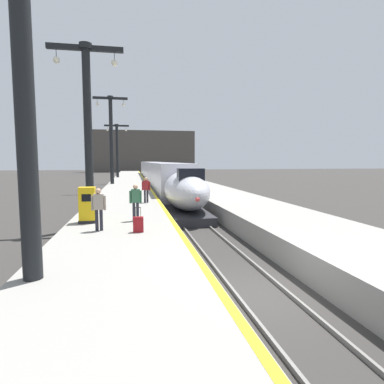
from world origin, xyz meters
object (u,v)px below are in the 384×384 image
object	(u,v)px
highspeed_train_main	(158,174)
passenger_mid_platform	(136,199)
station_column_near	(21,30)
station_column_far	(111,132)
station_column_mid	(87,112)
passenger_far_waiting	(146,188)
ticket_machine_yellow	(87,206)
rolling_suitcase	(138,224)
station_column_distant	(117,145)
passenger_near_edge	(99,206)

from	to	relation	value
highspeed_train_main	passenger_mid_platform	xyz separation A→B (m)	(-3.42, -30.52, 0.09)
station_column_near	station_column_far	size ratio (longest dim) A/B	0.91
station_column_mid	passenger_mid_platform	bearing A→B (deg)	-56.60
passenger_far_waiting	ticket_machine_yellow	distance (m)	7.06
passenger_mid_platform	passenger_far_waiting	xyz separation A→B (m)	(0.76, 6.38, 0.00)
station_column_mid	rolling_suitcase	xyz separation A→B (m)	(2.54, -6.19, -5.15)
station_column_far	passenger_far_waiting	xyz separation A→B (m)	(3.23, -18.28, -5.14)
ticket_machine_yellow	rolling_suitcase	bearing A→B (deg)	-47.44
passenger_far_waiting	ticket_machine_yellow	bearing A→B (deg)	-114.12
station_column_far	station_column_distant	bearing A→B (deg)	90.00
station_column_distant	passenger_far_waiting	xyz separation A→B (m)	(3.23, -33.73, -4.32)
passenger_near_edge	rolling_suitcase	world-z (taller)	passenger_near_edge
highspeed_train_main	station_column_mid	xyz separation A→B (m)	(-5.90, -26.76, 4.55)
station_column_near	station_column_far	distance (m)	31.65
station_column_near	ticket_machine_yellow	world-z (taller)	station_column_near
station_column_mid	passenger_mid_platform	size ratio (longest dim) A/B	5.35
passenger_far_waiting	rolling_suitcase	size ratio (longest dim) A/B	1.72
station_column_near	passenger_near_edge	bearing A→B (deg)	78.70
station_column_far	passenger_mid_platform	bearing A→B (deg)	-84.27
station_column_distant	station_column_mid	bearing A→B (deg)	-90.00
station_column_near	passenger_mid_platform	size ratio (longest dim) A/B	5.54
station_column_mid	passenger_near_edge	size ratio (longest dim) A/B	5.35
station_column_mid	ticket_machine_yellow	bearing A→B (deg)	-84.76
station_column_far	station_column_distant	world-z (taller)	station_column_far
highspeed_train_main	station_column_mid	bearing A→B (deg)	-102.43
station_column_mid	passenger_near_edge	world-z (taller)	station_column_mid
passenger_near_edge	rolling_suitcase	size ratio (longest dim) A/B	1.72
station_column_mid	ticket_machine_yellow	xyz separation A→B (m)	(0.35, -3.81, -4.71)
passenger_near_edge	passenger_mid_platform	distance (m)	2.39
station_column_mid	station_column_distant	bearing A→B (deg)	90.00
highspeed_train_main	station_column_near	world-z (taller)	station_column_near
station_column_near	passenger_far_waiting	size ratio (longest dim) A/B	5.54
ticket_machine_yellow	passenger_far_waiting	bearing A→B (deg)	65.88
highspeed_train_main	rolling_suitcase	distance (m)	33.14
highspeed_train_main	ticket_machine_yellow	world-z (taller)	highspeed_train_main
station_column_far	passenger_mid_platform	size ratio (longest dim) A/B	6.11
station_column_mid	passenger_far_waiting	world-z (taller)	station_column_mid
passenger_mid_platform	station_column_distant	bearing A→B (deg)	93.53
station_column_mid	rolling_suitcase	size ratio (longest dim) A/B	9.22
highspeed_train_main	passenger_near_edge	xyz separation A→B (m)	(-4.88, -32.41, 0.09)
station_column_mid	passenger_far_waiting	distance (m)	6.11
station_column_mid	station_column_distant	distance (m)	36.36
ticket_machine_yellow	passenger_near_edge	bearing A→B (deg)	-69.98
station_column_near	passenger_mid_platform	bearing A→B (deg)	70.47
highspeed_train_main	station_column_far	size ratio (longest dim) A/B	5.58
station_column_distant	passenger_near_edge	distance (m)	42.24
highspeed_train_main	station_column_far	xyz separation A→B (m)	(-5.90, -5.85, 5.23)
station_column_near	station_column_mid	distance (m)	10.74
station_column_distant	passenger_mid_platform	size ratio (longest dim) A/B	5.20
passenger_mid_platform	ticket_machine_yellow	distance (m)	2.14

